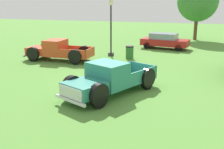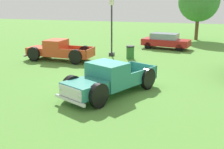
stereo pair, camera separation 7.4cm
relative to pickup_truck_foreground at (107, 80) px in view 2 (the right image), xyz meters
name	(u,v)px [view 2 (the right image)]	position (x,y,z in m)	size (l,w,h in m)	color
ground_plane	(114,87)	(-0.03, 1.27, -0.72)	(80.00, 80.00, 0.00)	#548C38
pickup_truck_foreground	(107,80)	(0.00, 0.00, 0.00)	(3.68, 5.18, 1.50)	#2D8475
pickup_truck_behind_left	(56,50)	(-5.79, 6.03, -0.02)	(4.83, 1.95, 1.47)	#D14723
sedan_distant_b	(165,41)	(1.09, 13.08, -0.01)	(4.26, 2.32, 1.35)	#B21E1E
lamp_post_near	(112,27)	(-2.46, 8.70, 1.49)	(0.36, 0.36, 4.21)	#2D2D33
trash_can	(130,52)	(-0.85, 8.08, -0.24)	(0.59, 0.59, 0.95)	#2D6B2D
oak_tree_east	(199,1)	(3.60, 19.67, 3.28)	(4.21, 4.21, 6.11)	brown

